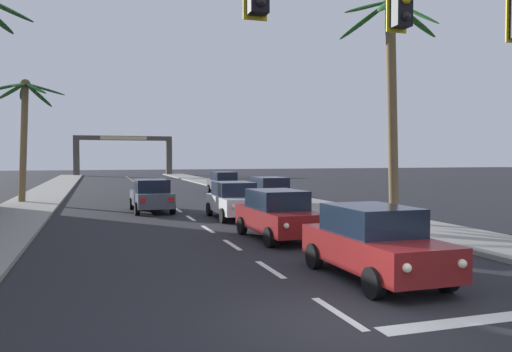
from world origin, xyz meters
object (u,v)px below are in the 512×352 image
sedan_fifth_in_queue (234,200)px  sedan_parked_nearest_kerb (224,183)px  sedan_lead_at_stop_bar (373,242)px  sedan_oncoming_far (151,195)px  traffic_signal_mast (477,39)px  sedan_parked_mid_kerb (270,192)px  sedan_third_in_queue (278,214)px  palm_right_second (391,72)px  town_gateway_arch (124,149)px  palm_left_third (24,115)px

sedan_fifth_in_queue → sedan_parked_nearest_kerb: bearing=77.6°
sedan_lead_at_stop_bar → sedan_oncoming_far: 16.39m
traffic_signal_mast → sedan_parked_mid_kerb: (2.37, 18.83, -4.25)m
sedan_lead_at_stop_bar → sedan_third_in_queue: (-0.13, 6.01, 0.00)m
traffic_signal_mast → palm_right_second: (4.29, 9.66, 1.17)m
sedan_third_in_queue → town_gateway_arch: size_ratio=0.30×
sedan_lead_at_stop_bar → sedan_third_in_queue: 6.01m
sedan_third_in_queue → palm_left_third: size_ratio=0.60×
sedan_third_in_queue → town_gateway_arch: bearing=91.6°
traffic_signal_mast → palm_right_second: bearing=66.1°
sedan_parked_mid_kerb → palm_left_third: 15.66m
sedan_parked_mid_kerb → palm_left_third: bearing=155.1°
traffic_signal_mast → palm_left_third: (-11.23, 25.15, 0.26)m
town_gateway_arch → sedan_parked_nearest_kerb: bearing=-83.0°
sedan_fifth_in_queue → town_gateway_arch: town_gateway_arch is taller
traffic_signal_mast → sedan_oncoming_far: traffic_signal_mast is taller
sedan_oncoming_far → town_gateway_arch: size_ratio=0.30×
sedan_oncoming_far → sedan_lead_at_stop_bar: bearing=-78.0°
palm_left_third → town_gateway_arch: 48.83m
sedan_third_in_queue → sedan_oncoming_far: same height
sedan_parked_mid_kerb → town_gateway_arch: (-5.32, 54.43, 3.22)m
sedan_oncoming_far → sedan_parked_mid_kerb: (6.77, 0.71, 0.00)m
sedan_parked_nearest_kerb → palm_right_second: palm_right_second is taller
sedan_third_in_queue → sedan_parked_mid_kerb: 11.28m
traffic_signal_mast → sedan_parked_nearest_kerb: size_ratio=2.49×
sedan_lead_at_stop_bar → sedan_oncoming_far: same height
sedan_fifth_in_queue → sedan_parked_mid_kerb: 5.84m
palm_left_third → palm_right_second: (15.51, -15.49, 0.91)m
sedan_parked_mid_kerb → sedan_oncoming_far: bearing=-174.1°
sedan_parked_nearest_kerb → palm_left_third: 15.03m
sedan_lead_at_stop_bar → palm_right_second: palm_right_second is taller
sedan_oncoming_far → sedan_parked_mid_kerb: bearing=5.9°
sedan_third_in_queue → palm_right_second: bearing=16.0°
sedan_third_in_queue → sedan_fifth_in_queue: size_ratio=1.01×
sedan_parked_nearest_kerb → sedan_parked_mid_kerb: bearing=-90.0°
sedan_lead_at_stop_bar → sedan_parked_mid_kerb: bearing=78.6°
sedan_parked_nearest_kerb → palm_right_second: size_ratio=0.48×
sedan_fifth_in_queue → palm_left_third: (-10.16, 11.04, 4.51)m
sedan_lead_at_stop_bar → palm_left_third: bearing=113.9°
sedan_lead_at_stop_bar → sedan_parked_nearest_kerb: size_ratio=0.99×
sedan_fifth_in_queue → traffic_signal_mast: bearing=-85.7°
sedan_parked_nearest_kerb → sedan_fifth_in_queue: bearing=-102.4°
sedan_parked_mid_kerb → town_gateway_arch: 54.78m
sedan_parked_mid_kerb → sedan_parked_nearest_kerb: bearing=90.0°
traffic_signal_mast → sedan_third_in_queue: size_ratio=2.48×
palm_left_third → palm_right_second: 21.95m
sedan_oncoming_far → sedan_parked_nearest_kerb: (6.77, 11.59, 0.00)m
sedan_parked_mid_kerb → sedan_lead_at_stop_bar: bearing=-101.4°
traffic_signal_mast → sedan_parked_nearest_kerb: 30.11m
town_gateway_arch → palm_left_third: bearing=-99.8°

